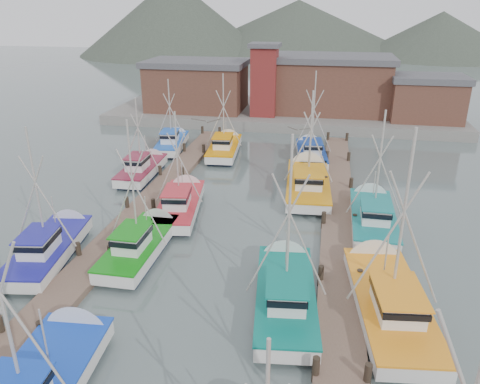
% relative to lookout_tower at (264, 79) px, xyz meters
% --- Properties ---
extents(ground, '(260.00, 260.00, 0.00)m').
position_rel_lookout_tower_xyz_m(ground, '(2.00, -33.00, -5.55)').
color(ground, '#4C5B5A').
rests_on(ground, ground).
extents(dock_left, '(2.30, 46.00, 1.50)m').
position_rel_lookout_tower_xyz_m(dock_left, '(-5.00, -28.96, -5.34)').
color(dock_left, brown).
rests_on(dock_left, ground).
extents(dock_right, '(2.30, 46.00, 1.50)m').
position_rel_lookout_tower_xyz_m(dock_right, '(9.00, -28.96, -5.34)').
color(dock_right, brown).
rests_on(dock_right, ground).
extents(quay, '(44.00, 16.00, 1.20)m').
position_rel_lookout_tower_xyz_m(quay, '(2.00, 4.00, -4.95)').
color(quay, gray).
rests_on(quay, ground).
extents(shed_left, '(12.72, 8.48, 6.20)m').
position_rel_lookout_tower_xyz_m(shed_left, '(-9.00, 2.00, -1.21)').
color(shed_left, brown).
rests_on(shed_left, quay).
extents(shed_center, '(14.84, 9.54, 6.90)m').
position_rel_lookout_tower_xyz_m(shed_center, '(8.00, 4.00, -0.86)').
color(shed_center, brown).
rests_on(shed_center, quay).
extents(shed_right, '(8.48, 6.36, 5.20)m').
position_rel_lookout_tower_xyz_m(shed_right, '(19.00, 1.00, -1.71)').
color(shed_right, brown).
rests_on(shed_right, quay).
extents(lookout_tower, '(3.60, 3.60, 8.50)m').
position_rel_lookout_tower_xyz_m(lookout_tower, '(0.00, 0.00, 0.00)').
color(lookout_tower, maroon).
rests_on(lookout_tower, quay).
extents(distant_hills, '(175.00, 140.00, 42.00)m').
position_rel_lookout_tower_xyz_m(distant_hills, '(-10.76, 89.59, -5.55)').
color(distant_hills, '#485244').
rests_on(distant_hills, ground).
extents(boat_4, '(3.56, 8.19, 9.02)m').
position_rel_lookout_tower_xyz_m(boat_4, '(-2.68, -33.40, -4.87)').
color(boat_4, black).
rests_on(boat_4, ground).
extents(boat_5, '(3.88, 9.33, 9.75)m').
position_rel_lookout_tower_xyz_m(boat_5, '(6.29, -36.85, -4.87)').
color(boat_5, black).
rests_on(boat_5, ground).
extents(boat_6, '(3.79, 8.74, 8.78)m').
position_rel_lookout_tower_xyz_m(boat_6, '(-7.84, -34.77, -4.87)').
color(boat_6, black).
rests_on(boat_6, ground).
extents(boat_7, '(4.24, 10.19, 10.35)m').
position_rel_lookout_tower_xyz_m(boat_7, '(11.25, -36.50, -4.86)').
color(boat_7, black).
rests_on(boat_7, ground).
extents(boat_8, '(3.78, 8.79, 8.19)m').
position_rel_lookout_tower_xyz_m(boat_8, '(-2.22, -27.09, -4.87)').
color(boat_8, black).
rests_on(boat_8, ground).
extents(boat_9, '(3.89, 10.60, 9.16)m').
position_rel_lookout_tower_xyz_m(boat_9, '(6.58, -21.10, -4.87)').
color(boat_9, black).
rests_on(boat_9, ground).
extents(boat_10, '(3.10, 7.92, 7.53)m').
position_rel_lookout_tower_xyz_m(boat_10, '(-7.73, -20.41, -4.87)').
color(boat_10, black).
rests_on(boat_10, ground).
extents(boat_11, '(3.62, 8.99, 8.85)m').
position_rel_lookout_tower_xyz_m(boat_11, '(11.24, -26.76, -4.87)').
color(boat_11, black).
rests_on(boat_11, ground).
extents(boat_12, '(3.48, 8.72, 8.70)m').
position_rel_lookout_tower_xyz_m(boat_12, '(-2.12, -12.77, -4.87)').
color(boat_12, black).
rests_on(boat_12, ground).
extents(boat_13, '(3.61, 8.57, 9.17)m').
position_rel_lookout_tower_xyz_m(boat_13, '(6.45, -13.09, -4.87)').
color(boat_13, black).
rests_on(boat_13, ground).
extents(boat_14, '(3.42, 8.10, 7.81)m').
position_rel_lookout_tower_xyz_m(boat_14, '(-7.81, -12.11, -4.87)').
color(boat_14, black).
rests_on(boat_14, ground).
extents(gull_near, '(1.53, 0.66, 0.24)m').
position_rel_lookout_tower_xyz_m(gull_near, '(1.83, -34.63, 3.11)').
color(gull_near, gray).
rests_on(gull_near, ground).
extents(gull_far, '(1.54, 0.66, 0.24)m').
position_rel_lookout_tower_xyz_m(gull_far, '(5.95, -26.45, 0.82)').
color(gull_far, gray).
rests_on(gull_far, ground).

